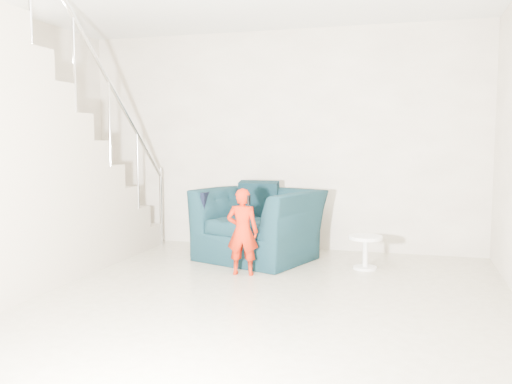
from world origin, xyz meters
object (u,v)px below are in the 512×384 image
at_px(armchair, 259,224).
at_px(toddler, 242,232).
at_px(side_table, 365,247).
at_px(staircase, 24,182).

height_order(armchair, toddler, toddler).
relative_size(side_table, staircase, 0.10).
distance_m(toddler, side_table, 1.32).
bearing_deg(staircase, toddler, 19.90).
height_order(side_table, staircase, staircase).
relative_size(armchair, toddler, 1.40).
bearing_deg(staircase, armchair, 36.87).
distance_m(armchair, toddler, 0.75).
distance_m(armchair, staircase, 2.50).
height_order(toddler, staircase, staircase).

